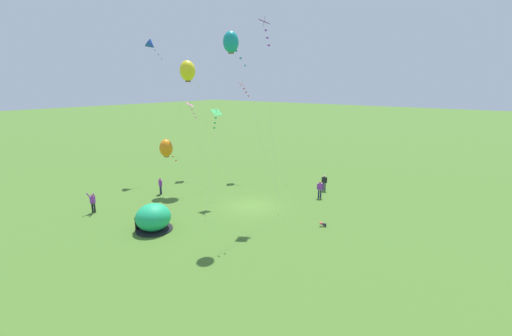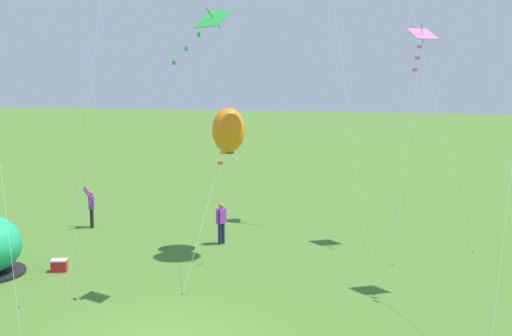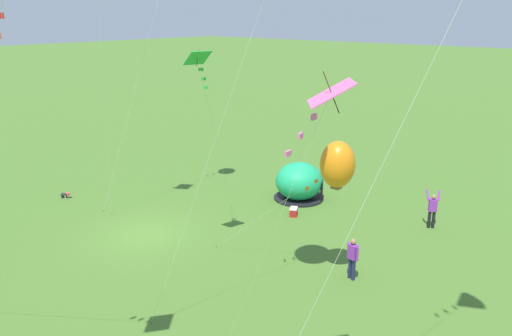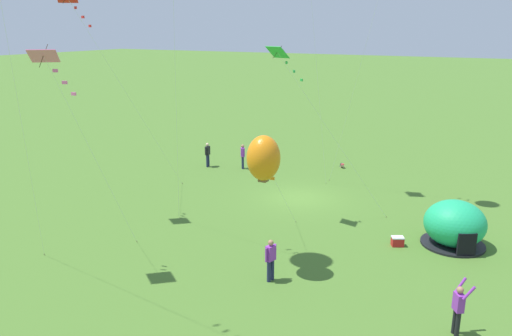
{
  "view_description": "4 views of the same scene",
  "coord_description": "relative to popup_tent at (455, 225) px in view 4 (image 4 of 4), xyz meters",
  "views": [
    {
      "loc": [
        -23.32,
        -18.46,
        11.02
      ],
      "look_at": [
        2.11,
        1.06,
        3.06
      ],
      "focal_mm": 24.0,
      "sensor_mm": 36.0,
      "label": 1
    },
    {
      "loc": [
        7.59,
        -12.25,
        6.38
      ],
      "look_at": [
        0.26,
        5.78,
        3.79
      ],
      "focal_mm": 42.0,
      "sensor_mm": 36.0,
      "label": 2
    },
    {
      "loc": [
        12.91,
        18.13,
        10.05
      ],
      "look_at": [
        -1.65,
        5.58,
        4.06
      ],
      "focal_mm": 35.0,
      "sensor_mm": 36.0,
      "label": 3
    },
    {
      "loc": [
        -10.49,
        25.32,
        9.55
      ],
      "look_at": [
        -0.06,
        5.51,
        3.2
      ],
      "focal_mm": 35.0,
      "sensor_mm": 36.0,
      "label": 4
    }
  ],
  "objects": [
    {
      "name": "person_far_back",
      "position": [
        17.05,
        -5.9,
        -0.03
      ],
      "size": [
        0.29,
        0.59,
        1.72
      ],
      "color": "#1E2347",
      "rests_on": "ground"
    },
    {
      "name": "kite_red",
      "position": [
        17.06,
        5.08,
        9.53
      ],
      "size": [
        1.39,
        7.71,
        11.23
      ],
      "color": "silver",
      "rests_on": "ground"
    },
    {
      "name": "person_with_toddler",
      "position": [
        14.63,
        -6.63,
        -0.03
      ],
      "size": [
        0.42,
        0.5,
        1.72
      ],
      "color": "#1E2347",
      "rests_on": "ground"
    },
    {
      "name": "kite_green",
      "position": [
        8.2,
        0.98,
        7.13
      ],
      "size": [
        5.44,
        3.58,
        8.71
      ],
      "color": "silver",
      "rests_on": "ground"
    },
    {
      "name": "person_center_field",
      "position": [
        5.86,
        6.83,
        -0.03
      ],
      "size": [
        0.34,
        0.57,
        1.72
      ],
      "color": "#1E2347",
      "rests_on": "ground"
    },
    {
      "name": "kite_orange",
      "position": [
        6.46,
        6.3,
        3.75
      ],
      "size": [
        1.59,
        6.16,
        5.64
      ],
      "color": "silver",
      "rests_on": "ground"
    },
    {
      "name": "cooler_box",
      "position": [
        2.2,
        1.27,
        -0.78
      ],
      "size": [
        0.64,
        0.58,
        0.44
      ],
      "color": "red",
      "rests_on": "ground"
    },
    {
      "name": "person_arms_raised",
      "position": [
        -0.97,
        7.24,
        0.0
      ],
      "size": [
        0.66,
        0.72,
        1.89
      ],
      "color": "black",
      "rests_on": "ground"
    },
    {
      "name": "kite_pink",
      "position": [
        13.23,
        9.99,
        7.29
      ],
      "size": [
        1.29,
        4.38,
        8.96
      ],
      "color": "silver",
      "rests_on": "ground"
    },
    {
      "name": "popup_tent",
      "position": [
        0.0,
        0.0,
        0.0
      ],
      "size": [
        2.81,
        2.81,
        2.1
      ],
      "color": "#1EAD6B",
      "rests_on": "ground"
    },
    {
      "name": "toddler_crawling",
      "position": [
        8.56,
        -10.08,
        -0.82
      ],
      "size": [
        0.41,
        0.55,
        0.32
      ],
      "color": "black",
      "rests_on": "ground"
    },
    {
      "name": "ground_plane",
      "position": [
        8.68,
        -2.72,
        -1.0
      ],
      "size": [
        300.0,
        300.0,
        0.0
      ],
      "primitive_type": "plane",
      "color": "#477028"
    }
  ]
}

